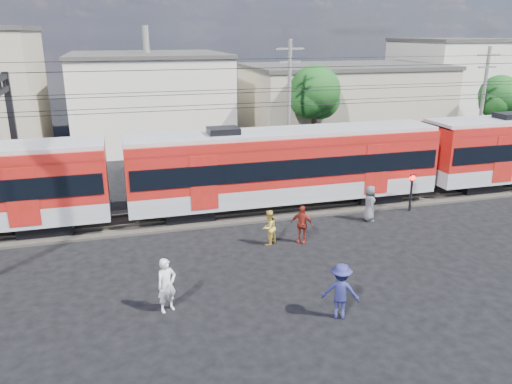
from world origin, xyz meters
TOP-DOWN VIEW (x-y plane):
  - ground at (0.00, 0.00)m, footprint 120.00×120.00m
  - track_bed at (0.00, 8.00)m, footprint 70.00×3.40m
  - rail_near at (0.00, 7.25)m, footprint 70.00×0.12m
  - rail_far at (0.00, 8.75)m, footprint 70.00×0.12m
  - commuter_train at (3.57, 8.00)m, footprint 50.30×3.08m
  - catenary at (-8.65, 8.00)m, footprint 70.00×9.30m
  - building_midwest at (-2.00, 27.00)m, footprint 12.24×12.24m
  - building_mideast at (14.00, 24.00)m, footprint 16.32×10.20m
  - building_east at (28.00, 28.00)m, footprint 10.20×10.20m
  - utility_pole_mid at (6.00, 15.00)m, footprint 1.80×0.24m
  - utility_pole_east at (20.00, 14.00)m, footprint 1.80×0.24m
  - tree_near at (9.19, 18.09)m, footprint 3.82×3.64m
  - tree_far at (24.19, 17.09)m, footprint 3.36×3.12m
  - pedestrian_a at (-3.67, -0.56)m, footprint 0.81×0.69m
  - pedestrian_b at (1.19, 3.73)m, footprint 0.97×0.94m
  - pedestrian_c at (1.69, -2.50)m, footprint 1.41×1.18m
  - pedestrian_d at (2.64, 3.54)m, footprint 1.05×0.97m
  - pedestrian_e at (6.81, 5.19)m, footprint 0.76×0.98m
  - car_silver at (20.04, 13.05)m, footprint 4.52×2.62m
  - crossing_signal at (9.55, 5.89)m, footprint 0.29×0.29m

SIDE VIEW (x-z plane):
  - ground at x=0.00m, z-range 0.00..0.00m
  - track_bed at x=0.00m, z-range 0.00..0.12m
  - rail_near at x=0.00m, z-range 0.12..0.24m
  - rail_far at x=0.00m, z-range 0.12..0.24m
  - car_silver at x=20.04m, z-range 0.00..1.45m
  - pedestrian_b at x=1.19m, z-range 0.00..1.58m
  - pedestrian_d at x=2.64m, z-range 0.00..1.72m
  - pedestrian_e at x=6.81m, z-range 0.00..1.78m
  - pedestrian_a at x=-3.67m, z-range 0.00..1.87m
  - pedestrian_c at x=1.69m, z-range 0.00..1.89m
  - crossing_signal at x=9.55m, z-range 0.38..2.34m
  - commuter_train at x=3.57m, z-range 0.31..4.49m
  - building_mideast at x=14.00m, z-range 0.01..6.31m
  - building_midwest at x=-2.00m, z-range 0.01..7.31m
  - tree_far at x=24.19m, z-range 1.11..6.87m
  - building_east at x=28.00m, z-range 0.01..8.31m
  - utility_pole_east at x=20.00m, z-range 0.28..8.28m
  - utility_pole_mid at x=6.00m, z-range 0.28..8.78m
  - tree_near at x=9.19m, z-range 1.30..8.02m
  - catenary at x=-8.65m, z-range 1.38..8.89m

